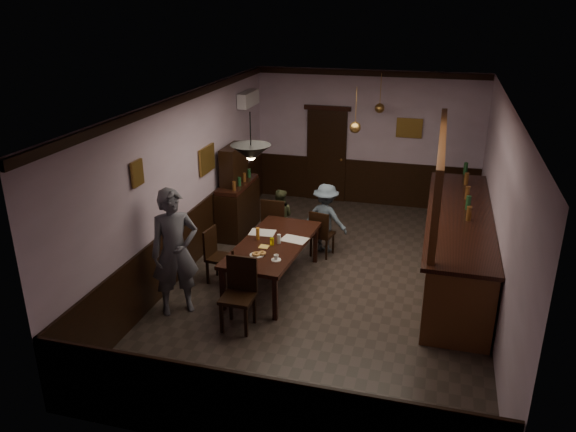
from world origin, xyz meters
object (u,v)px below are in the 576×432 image
(sideboard, at_px, (237,198))
(pendant_iron, at_px, (251,153))
(coffee_cup, at_px, (276,257))
(soda_can, at_px, (272,241))
(person_standing, at_px, (175,252))
(person_seated_left, at_px, (280,217))
(chair_far_left, at_px, (275,222))
(chair_far_right, at_px, (321,232))
(pendant_brass_far, at_px, (380,108))
(pendant_brass_mid, at_px, (355,127))
(chair_near, at_px, (240,290))
(bar_counter, at_px, (457,244))
(person_seated_right, at_px, (326,218))
(chair_side, at_px, (216,253))
(dining_table, at_px, (273,246))

(sideboard, distance_m, pendant_iron, 3.48)
(coffee_cup, bearing_deg, soda_can, 117.38)
(person_standing, bearing_deg, person_seated_left, 36.94)
(chair_far_left, xyz_separation_m, person_seated_left, (0.02, 0.28, -0.01))
(chair_far_right, height_order, soda_can, chair_far_right)
(chair_far_right, relative_size, pendant_iron, 1.30)
(chair_far_left, bearing_deg, person_seated_left, -92.09)
(pendant_brass_far, bearing_deg, chair_far_left, -122.30)
(person_seated_left, distance_m, pendant_brass_far, 3.17)
(pendant_brass_mid, bearing_deg, soda_can, -117.01)
(soda_can, relative_size, pendant_iron, 0.18)
(soda_can, xyz_separation_m, pendant_brass_far, (1.17, 3.83, 1.49))
(soda_can, bearing_deg, coffee_cup, -66.60)
(chair_near, relative_size, sideboard, 0.59)
(bar_counter, xyz_separation_m, pendant_brass_mid, (-1.89, 0.80, 1.67))
(chair_near, xyz_separation_m, coffee_cup, (0.34, 0.70, 0.23))
(chair_far_right, bearing_deg, pendant_iron, 85.99)
(pendant_brass_mid, bearing_deg, person_seated_right, -146.91)
(chair_side, xyz_separation_m, pendant_iron, (0.88, -0.67, 1.93))
(person_standing, bearing_deg, pendant_brass_mid, 17.50)
(chair_far_left, xyz_separation_m, pendant_iron, (0.30, -2.09, 1.87))
(person_seated_right, height_order, sideboard, sideboard)
(person_standing, bearing_deg, bar_counter, -8.55)
(soda_can, bearing_deg, chair_near, -95.43)
(person_seated_right, xyz_separation_m, pendant_brass_mid, (0.43, 0.28, 1.65))
(dining_table, height_order, chair_far_left, chair_far_left)
(chair_far_right, distance_m, pendant_brass_far, 3.15)
(dining_table, height_order, coffee_cup, coffee_cup)
(bar_counter, bearing_deg, soda_can, -158.97)
(dining_table, relative_size, chair_near, 2.18)
(chair_far_left, height_order, sideboard, sideboard)
(soda_can, bearing_deg, person_seated_left, 102.08)
(bar_counter, bearing_deg, pendant_brass_far, 121.75)
(chair_far_left, relative_size, pendant_brass_far, 1.26)
(dining_table, relative_size, sideboard, 1.28)
(pendant_iron, bearing_deg, pendant_brass_far, 74.69)
(pendant_brass_mid, height_order, pendant_brass_far, same)
(chair_side, relative_size, coffee_cup, 11.51)
(bar_counter, relative_size, pendant_iron, 6.54)
(person_seated_right, relative_size, pendant_iron, 1.92)
(person_standing, xyz_separation_m, pendant_iron, (1.08, 0.38, 1.47))
(pendant_brass_mid, bearing_deg, chair_far_right, -129.75)
(bar_counter, bearing_deg, chair_near, -142.18)
(person_standing, xyz_separation_m, bar_counter, (4.01, 2.17, -0.34))
(person_seated_right, bearing_deg, pendant_brass_far, -89.96)
(chair_far_right, height_order, pendant_brass_far, pendant_brass_far)
(sideboard, height_order, pendant_brass_mid, pendant_brass_mid)
(dining_table, xyz_separation_m, chair_far_right, (0.53, 1.24, -0.20))
(chair_far_right, relative_size, pendant_brass_far, 1.09)
(soda_can, height_order, pendant_iron, pendant_iron)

